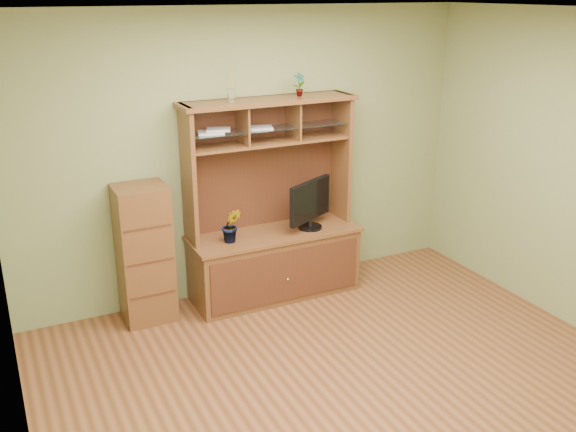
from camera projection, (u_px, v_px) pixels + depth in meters
room at (362, 220)px, 4.36m from camera, size 4.54×4.04×2.74m
media_hutch at (273, 244)px, 6.15m from camera, size 1.66×0.61×1.90m
monitor at (310, 204)px, 6.10m from camera, size 0.55×0.32×0.47m
orchid_plant at (231, 225)px, 5.80m from camera, size 0.22×0.20×0.32m
top_plant at (299, 84)px, 5.85m from camera, size 0.12×0.09×0.22m
reed_diffuser at (231, 87)px, 5.57m from camera, size 0.06×0.06×0.32m
magazines at (230, 130)px, 5.68m from camera, size 0.73×0.23×0.04m
side_cabinet at (145, 254)px, 5.65m from camera, size 0.45×0.41×1.25m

